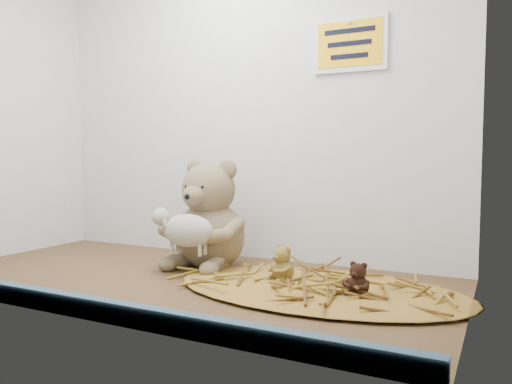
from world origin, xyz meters
The scene contains 8 objects.
alcove_shell centered at (0.00, 9.00, 45.00)cm, with size 120.40×60.20×90.40cm.
front_rail centered at (0.00, -28.80, 1.80)cm, with size 119.28×2.20×3.60cm, color #3A5A70.
straw_bed centered at (31.14, 4.74, 0.60)cm, with size 62.48×36.28×1.21cm, color brown.
main_teddy centered at (-1.20, 14.94, 13.56)cm, with size 21.87×23.08×27.12cm, color #877653, non-canonical shape.
toy_lamb centered at (-1.20, 5.22, 10.39)cm, with size 17.04×10.40×11.01cm, color beige, non-canonical shape.
mini_teddy_tan centered at (22.26, 6.90, 5.02)cm, with size 6.14×6.49×7.62cm, color olive, non-canonical shape.
mini_teddy_brown centered at (40.02, 2.58, 4.45)cm, with size 5.22×5.51×6.48cm, color black, non-canonical shape.
wall_sign centered at (30.00, 29.40, 55.00)cm, with size 16.00×1.20×11.00cm, color #E3A30B.
Camera 1 is at (65.00, -90.93, 27.55)cm, focal length 35.00 mm.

